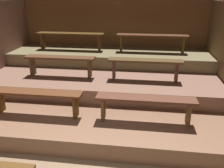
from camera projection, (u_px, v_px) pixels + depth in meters
The scene contains 11 objects.
ground at pixel (97, 118), 5.11m from camera, with size 6.18×6.24×0.08m, color #84674B.
wall_back at pixel (114, 39), 7.23m from camera, with size 6.18×0.06×2.27m, color brown.
platform_lower at pixel (102, 97), 5.64m from camera, with size 5.38×4.14×0.31m, color #8C6249.
platform_middle at pixel (106, 76), 6.13m from camera, with size 5.38×2.84×0.31m, color #8B614D.
platform_upper at pixel (110, 57), 6.67m from camera, with size 5.38×1.42×0.31m, color olive.
bench_lower_left at pixel (36, 96), 4.39m from camera, with size 1.72×0.29×0.47m.
bench_lower_right at pixel (145, 103), 4.14m from camera, with size 1.72×0.29×0.47m.
bench_middle_left at pixel (60, 61), 5.48m from camera, with size 1.61×0.29×0.47m.
bench_middle_right at pixel (145, 64), 5.24m from camera, with size 1.61×0.29×0.47m.
bench_upper_left at pixel (70, 36), 6.67m from camera, with size 1.88×0.29×0.47m.
bench_upper_right at pixel (152, 38), 6.39m from camera, with size 1.88×0.29×0.47m.
Camera 1 is at (0.93, -1.70, 2.48)m, focal length 38.40 mm.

